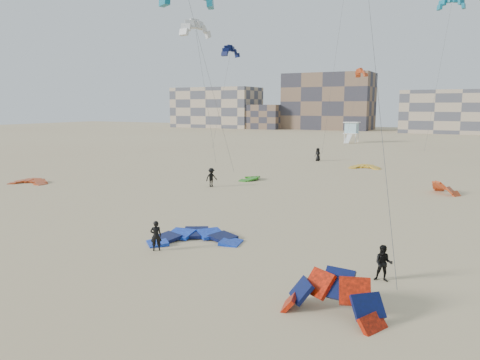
% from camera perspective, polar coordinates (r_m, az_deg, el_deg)
% --- Properties ---
extents(ground, '(320.00, 320.00, 0.00)m').
position_cam_1_polar(ground, '(23.89, -14.74, -9.80)').
color(ground, '#C7B485').
rests_on(ground, ground).
extents(kite_ground_blue, '(6.52, 6.62, 1.43)m').
position_cam_1_polar(kite_ground_blue, '(26.87, -5.51, -7.42)').
color(kite_ground_blue, blue).
rests_on(kite_ground_blue, ground).
extents(kite_ground_orange, '(4.23, 4.19, 3.86)m').
position_cam_1_polar(kite_ground_orange, '(18.14, 11.08, -15.87)').
color(kite_ground_orange, '#FE2107').
rests_on(kite_ground_orange, ground).
extents(kite_ground_red, '(4.40, 4.57, 1.20)m').
position_cam_1_polar(kite_ground_red, '(50.75, -24.30, -0.38)').
color(kite_ground_red, '#BF431A').
rests_on(kite_ground_red, ground).
extents(kite_ground_green, '(3.70, 3.55, 1.15)m').
position_cam_1_polar(kite_ground_green, '(48.71, 1.12, 0.06)').
color(kite_ground_green, '#299318').
rests_on(kite_ground_green, ground).
extents(kite_ground_red_far, '(4.08, 4.05, 2.92)m').
position_cam_1_polar(kite_ground_red_far, '(44.70, 23.69, -1.52)').
color(kite_ground_red_far, '#BF431A').
rests_on(kite_ground_red_far, ground).
extents(kite_ground_yellow, '(3.97, 4.15, 1.40)m').
position_cam_1_polar(kite_ground_yellow, '(59.41, 14.96, 1.37)').
color(kite_ground_yellow, yellow).
rests_on(kite_ground_yellow, ground).
extents(kitesurfer_main, '(0.70, 0.68, 1.62)m').
position_cam_1_polar(kitesurfer_main, '(25.24, -10.21, -6.70)').
color(kitesurfer_main, black).
rests_on(kitesurfer_main, ground).
extents(kitesurfer_b, '(0.86, 0.70, 1.62)m').
position_cam_1_polar(kitesurfer_b, '(21.58, 17.09, -9.69)').
color(kitesurfer_b, black).
rests_on(kitesurfer_b, ground).
extents(kitesurfer_c, '(1.15, 1.34, 1.79)m').
position_cam_1_polar(kitesurfer_c, '(44.34, -3.50, 0.32)').
color(kitesurfer_c, black).
rests_on(kitesurfer_c, ground).
extents(kitesurfer_e, '(1.02, 0.82, 1.82)m').
position_cam_1_polar(kitesurfer_e, '(66.05, 9.47, 3.09)').
color(kitesurfer_e, black).
rests_on(kitesurfer_e, ground).
extents(kite_fly_grey, '(4.79, 4.76, 16.18)m').
position_cam_1_polar(kite_fly_grey, '(54.15, -5.43, 17.74)').
color(kite_fly_grey, white).
rests_on(kite_fly_grey, ground).
extents(kite_fly_navy, '(5.58, 3.90, 15.63)m').
position_cam_1_polar(kite_fly_navy, '(72.02, -1.15, 15.30)').
color(kite_fly_navy, '#070E46').
rests_on(kite_fly_navy, ground).
extents(kite_fly_teal_b, '(4.39, 4.03, 21.86)m').
position_cam_1_polar(kite_fly_teal_b, '(75.86, 24.40, 18.97)').
color(kite_fly_teal_b, teal).
rests_on(kite_fly_teal_b, ground).
extents(kite_fly_red, '(4.13, 7.15, 13.28)m').
position_cam_1_polar(kite_fly_red, '(84.29, 14.56, 12.45)').
color(kite_fly_red, '#BF431A').
rests_on(kite_fly_red, ground).
extents(lifeguard_tower_far, '(3.04, 5.82, 4.28)m').
position_cam_1_polar(lifeguard_tower_far, '(101.19, 13.43, 5.67)').
color(lifeguard_tower_far, white).
rests_on(lifeguard_tower_far, ground).
extents(condo_west_a, '(30.00, 15.00, 14.00)m').
position_cam_1_polar(condo_west_a, '(169.69, -2.89, 8.80)').
color(condo_west_a, tan).
rests_on(condo_west_a, ground).
extents(condo_west_b, '(28.00, 14.00, 18.00)m').
position_cam_1_polar(condo_west_b, '(157.35, 10.73, 9.37)').
color(condo_west_b, brown).
rests_on(condo_west_b, ground).
extents(condo_mid, '(32.00, 16.00, 12.00)m').
position_cam_1_polar(condo_mid, '(146.77, 25.48, 7.53)').
color(condo_mid, tan).
rests_on(condo_mid, ground).
extents(condo_fill_left, '(12.00, 10.00, 8.00)m').
position_cam_1_polar(condo_fill_left, '(158.78, 3.05, 7.71)').
color(condo_fill_left, brown).
rests_on(condo_fill_left, ground).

